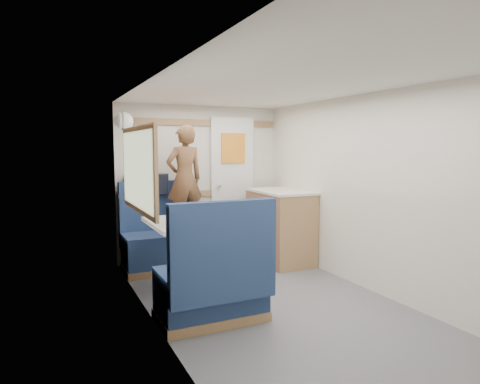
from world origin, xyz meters
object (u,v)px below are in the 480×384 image
dinette_table (182,236)px  cheese_block (186,221)px  tray (208,224)px  bread_loaf (183,211)px  bench_far (161,245)px  galley_counter (280,226)px  tumbler_left (171,220)px  pepper_grinder (182,215)px  duffel_bag (148,184)px  person (185,179)px  beer_glass (201,214)px  tumbler_right (178,217)px  wine_glass (172,212)px  tumbler_mid (156,212)px  orange_fruit (197,219)px  bench_near (214,287)px  dome_light (124,121)px  salt_grinder (178,215)px

dinette_table → cheese_block: bearing=-93.8°
tray → bread_loaf: bread_loaf is taller
bench_far → galley_counter: (1.47, -0.31, 0.17)m
tumbler_left → cheese_block: bearing=-3.0°
cheese_block → pepper_grinder: (0.06, 0.32, 0.01)m
bench_far → tray: bench_far is taller
dinette_table → pepper_grinder: bearing=71.6°
dinette_table → duffel_bag: bearing=94.1°
person → beer_glass: size_ratio=11.75×
tumbler_left → bread_loaf: 0.62m
duffel_bag → bread_loaf: (0.22, -0.75, -0.25)m
cheese_block → tumbler_right: (-0.03, 0.17, 0.02)m
wine_glass → tumbler_right: 0.18m
tumbler_mid → tumbler_right: (0.13, -0.38, -0.01)m
dinette_table → tray: bearing=-63.1°
bench_far → orange_fruit: size_ratio=15.98×
dinette_table → tumbler_right: bearing=-166.8°
galley_counter → tumbler_mid: 1.68m
galley_counter → pepper_grinder: galley_counter is taller
bench_near → dome_light: dome_light is taller
dome_light → person: dome_light is taller
beer_glass → salt_grinder: bearing=161.4°
duffel_bag → tray: 1.49m
tumbler_mid → bread_loaf: bearing=0.0°
duffel_bag → cheese_block: 1.33m
bench_far → person: size_ratio=0.83×
orange_fruit → tumbler_left: tumbler_left is taller
bench_near → tumbler_mid: bearing=97.9°
pepper_grinder → bench_far: bearing=93.5°
bread_loaf → bench_near: bearing=-96.2°
bench_far → bench_near: (0.00, -1.73, 0.00)m
cheese_block → bread_loaf: size_ratio=0.38×
dome_light → wine_glass: dome_light is taller
orange_fruit → bread_loaf: size_ratio=0.27×
bench_near → person: bearing=80.1°
cheese_block → tumbler_left: size_ratio=0.89×
bench_near → dome_light: bearing=102.8°
person → salt_grinder: bearing=58.3°
orange_fruit → tumbler_right: 0.23m
orange_fruit → cheese_block: (-0.10, 0.02, -0.02)m
tumbler_right → tumbler_left: bearing=-126.5°
wine_glass → beer_glass: 0.42m
person → tumbler_right: bearing=59.7°
dome_light → cheese_block: dome_light is taller
bench_far → dome_light: (-0.39, -0.01, 1.45)m
duffel_bag → tray: bearing=-60.6°
dome_light → tumbler_left: (0.23, -1.02, -0.98)m
dinette_table → bread_loaf: bread_loaf is taller
bench_far → person: (0.29, -0.05, 0.79)m
bench_near → galley_counter: (1.47, 1.41, 0.17)m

